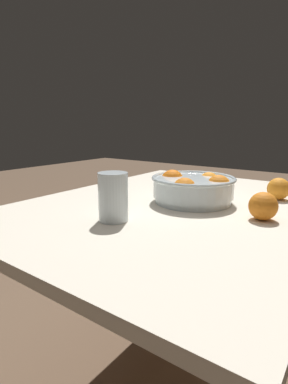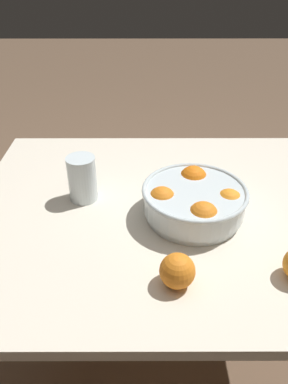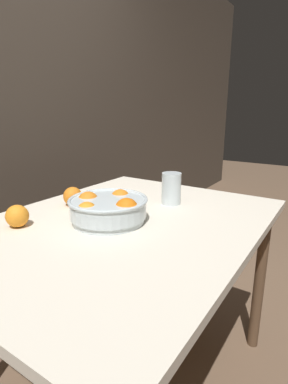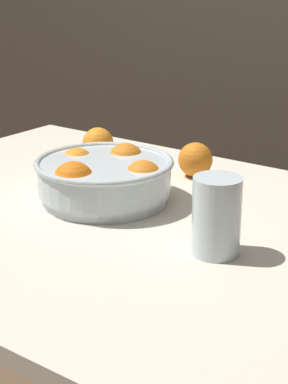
{
  "view_description": "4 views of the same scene",
  "coord_description": "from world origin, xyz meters",
  "px_view_note": "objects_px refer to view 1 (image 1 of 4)",
  "views": [
    {
      "loc": [
        0.88,
        0.49,
        1.02
      ],
      "look_at": [
        0.15,
        -0.03,
        0.82
      ],
      "focal_mm": 28.0,
      "sensor_mm": 36.0,
      "label": 1
    },
    {
      "loc": [
        0.1,
        0.87,
        1.39
      ],
      "look_at": [
        0.1,
        -0.02,
        0.8
      ],
      "focal_mm": 35.0,
      "sensor_mm": 36.0,
      "label": 2
    },
    {
      "loc": [
        -0.82,
        -0.63,
        1.15
      ],
      "look_at": [
        0.15,
        0.01,
        0.83
      ],
      "focal_mm": 28.0,
      "sensor_mm": 36.0,
      "label": 3
    },
    {
      "loc": [
        0.77,
        -0.92,
        1.22
      ],
      "look_at": [
        0.09,
        0.0,
        0.82
      ],
      "focal_mm": 60.0,
      "sensor_mm": 36.0,
      "label": 4
    }
  ],
  "objects_px": {
    "juice_glass": "(113,200)",
    "fruit_bowl": "(193,188)",
    "orange_loose_near_bowl": "(263,206)",
    "orange_loose_front": "(279,189)"
  },
  "relations": [
    {
      "from": "juice_glass",
      "to": "orange_loose_near_bowl",
      "type": "distance_m",
      "value": 0.42
    },
    {
      "from": "fruit_bowl",
      "to": "orange_loose_near_bowl",
      "type": "relative_size",
      "value": 3.57
    },
    {
      "from": "juice_glass",
      "to": "fruit_bowl",
      "type": "bearing_deg",
      "value": 164.45
    },
    {
      "from": "fruit_bowl",
      "to": "orange_loose_front",
      "type": "xyz_separation_m",
      "value": [
        -0.21,
        0.23,
        -0.01
      ]
    },
    {
      "from": "orange_loose_near_bowl",
      "to": "orange_loose_front",
      "type": "xyz_separation_m",
      "value": [
        -0.28,
        -0.02,
        -0.0
      ]
    },
    {
      "from": "juice_glass",
      "to": "orange_loose_front",
      "type": "relative_size",
      "value": 1.73
    },
    {
      "from": "fruit_bowl",
      "to": "juice_glass",
      "type": "xyz_separation_m",
      "value": [
        0.31,
        -0.09,
        0.01
      ]
    },
    {
      "from": "orange_loose_front",
      "to": "orange_loose_near_bowl",
      "type": "bearing_deg",
      "value": 3.92
    },
    {
      "from": "fruit_bowl",
      "to": "juice_glass",
      "type": "distance_m",
      "value": 0.33
    },
    {
      "from": "fruit_bowl",
      "to": "orange_loose_front",
      "type": "distance_m",
      "value": 0.31
    }
  ]
}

